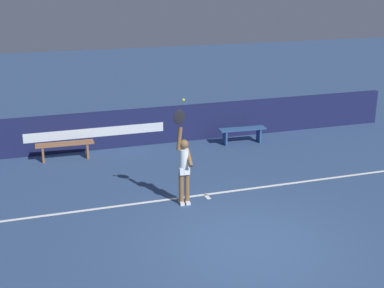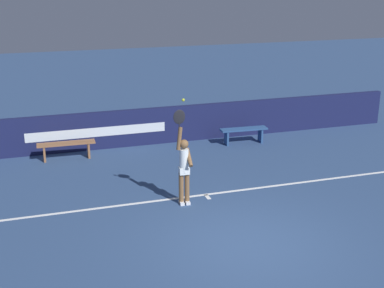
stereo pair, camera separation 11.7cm
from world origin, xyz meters
TOP-DOWN VIEW (x-y plane):
  - ground_plane at (0.00, 0.00)m, footprint 60.00×60.00m
  - court_lines at (0.00, 0.15)m, footprint 11.31×5.27m
  - back_wall at (-0.01, 7.19)m, footprint 16.46×0.18m
  - tennis_player at (-0.67, 2.36)m, footprint 0.42×0.44m
  - tennis_ball at (-0.77, 2.04)m, footprint 0.07×0.07m
  - courtside_bench_near at (2.55, 6.32)m, footprint 1.55×0.44m
  - courtside_bench_far at (-3.05, 6.51)m, footprint 1.69×0.41m

SIDE VIEW (x-z plane):
  - ground_plane at x=0.00m, z-range 0.00..0.00m
  - court_lines at x=0.00m, z-range 0.00..0.00m
  - courtside_bench_near at x=2.55m, z-range 0.13..0.64m
  - courtside_bench_far at x=-3.05m, z-range 0.14..0.65m
  - back_wall at x=-0.01m, z-range 0.00..1.19m
  - tennis_player at x=-0.67m, z-range -0.21..2.13m
  - tennis_ball at x=-0.77m, z-range 2.59..2.66m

